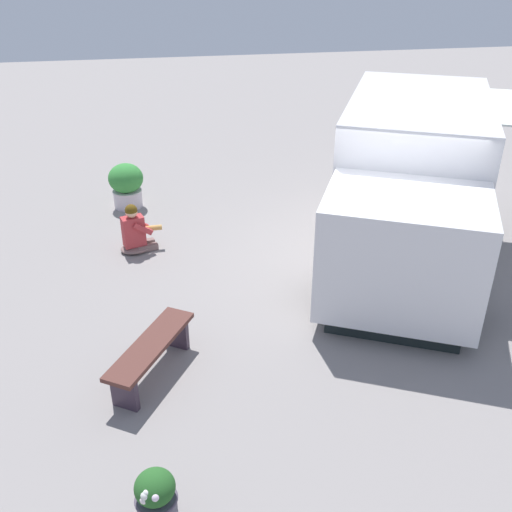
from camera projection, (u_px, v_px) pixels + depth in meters
ground_plane at (363, 273)px, 9.73m from camera, size 40.00×40.00×0.00m
food_truck at (410, 187)px, 9.84m from camera, size 4.63×5.99×2.54m
person_customer at (136, 232)px, 10.24m from camera, size 0.81×0.57×0.90m
planter_flowering_near at (126, 184)px, 11.85m from camera, size 0.70×0.70×0.92m
planter_flowering_far at (156, 496)px, 5.52m from camera, size 0.42×0.42×0.58m
plaza_bench at (151, 351)px, 7.30m from camera, size 1.17×1.55×0.50m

